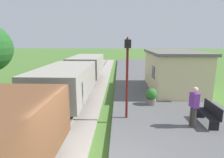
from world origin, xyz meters
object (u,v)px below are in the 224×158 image
(potted_planter, at_px, (151,96))
(bench_near_hut, at_px, (209,113))
(freight_train, at_px, (66,85))
(lamp_post_near, at_px, (127,63))
(person_waiting, at_px, (194,105))
(station_hut, at_px, (173,70))

(potted_planter, bearing_deg, bench_near_hut, -48.62)
(freight_train, relative_size, lamp_post_near, 5.24)
(freight_train, distance_m, potted_planter, 4.77)
(freight_train, bearing_deg, person_waiting, -21.75)
(bench_near_hut, distance_m, person_waiting, 0.98)
(freight_train, distance_m, station_hut, 7.70)
(bench_near_hut, xyz_separation_m, lamp_post_near, (-3.51, 0.49, 2.08))
(bench_near_hut, height_order, lamp_post_near, lamp_post_near)
(person_waiting, relative_size, potted_planter, 1.87)
(person_waiting, bearing_deg, station_hut, -106.52)
(freight_train, bearing_deg, station_hut, 27.96)
(freight_train, bearing_deg, potted_planter, 3.12)
(freight_train, xyz_separation_m, station_hut, (6.80, 3.61, 0.26))
(bench_near_hut, height_order, potted_planter, potted_planter)
(station_hut, height_order, bench_near_hut, station_hut)
(bench_near_hut, relative_size, person_waiting, 0.88)
(person_waiting, distance_m, lamp_post_near, 3.24)
(potted_planter, bearing_deg, station_hut, 58.11)
(person_waiting, bearing_deg, lamp_post_near, -24.77)
(station_hut, relative_size, bench_near_hut, 3.87)
(freight_train, height_order, station_hut, station_hut)
(lamp_post_near, bearing_deg, freight_train, 154.01)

